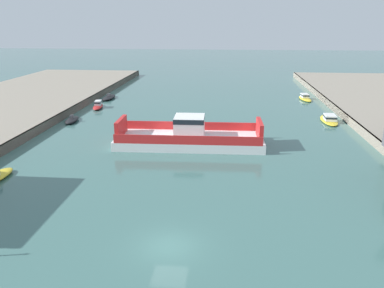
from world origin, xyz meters
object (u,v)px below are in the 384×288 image
at_px(moored_boat_mid_left, 72,120).
at_px(moored_boat_near_left, 305,98).
at_px(moored_boat_far_left, 109,97).
at_px(moored_boat_far_right, 329,119).
at_px(chain_ferry, 190,136).
at_px(moored_boat_mid_right, 98,105).

bearing_deg(moored_boat_mid_left, moored_boat_near_left, 28.70).
bearing_deg(moored_boat_far_left, moored_boat_far_right, -20.94).
distance_m(chain_ferry, moored_boat_far_right, 25.03).
xyz_separation_m(moored_boat_near_left, moored_boat_far_right, (0.47, -18.22, 0.03)).
distance_m(moored_boat_far_left, moored_boat_far_right, 42.93).
bearing_deg(chain_ferry, moored_boat_mid_right, 132.28).
bearing_deg(moored_boat_mid_left, chain_ferry, -27.94).
height_order(moored_boat_mid_left, moored_boat_far_right, moored_boat_far_right).
bearing_deg(moored_boat_near_left, moored_boat_mid_left, -151.30).
distance_m(chain_ferry, moored_boat_mid_left, 22.23).
distance_m(chain_ferry, moored_boat_near_left, 38.08).
relative_size(moored_boat_mid_right, moored_boat_far_left, 0.88).
bearing_deg(chain_ferry, moored_boat_far_right, 34.08).
bearing_deg(moored_boat_mid_right, chain_ferry, -47.72).
bearing_deg(moored_boat_near_left, moored_boat_far_right, -88.51).
bearing_deg(moored_boat_far_left, moored_boat_mid_right, -86.08).
distance_m(moored_boat_mid_left, moored_boat_far_left, 18.95).
height_order(moored_boat_near_left, moored_boat_mid_right, moored_boat_mid_right).
bearing_deg(moored_boat_mid_left, moored_boat_far_left, 89.21).
bearing_deg(moored_boat_near_left, moored_boat_far_left, -175.85).
height_order(moored_boat_near_left, moored_boat_far_right, moored_boat_far_right).
bearing_deg(moored_boat_mid_right, moored_boat_mid_left, -94.79).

